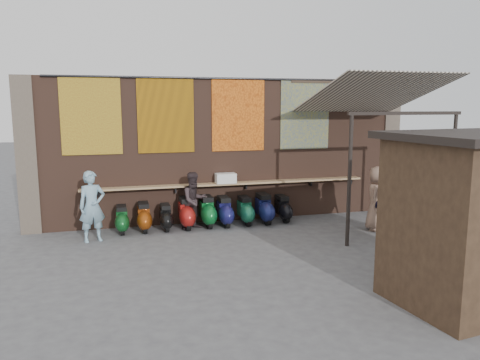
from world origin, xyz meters
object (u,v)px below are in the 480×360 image
Objects in this scene: scooter_stool_6 at (245,211)px; scooter_stool_7 at (264,209)px; scooter_stool_2 at (166,217)px; diner_right at (194,201)px; scooter_stool_5 at (224,212)px; shopper_tan at (377,198)px; shopper_grey at (404,215)px; market_stall at (476,223)px; shopper_navy at (394,203)px; scooter_stool_0 at (122,220)px; scooter_stool_8 at (283,209)px; scooter_stool_4 at (207,211)px; shelf_box at (226,178)px; scooter_stool_3 at (186,213)px; diner_left at (92,206)px; scooter_stool_1 at (144,217)px.

scooter_stool_7 reaches higher than scooter_stool_6.
scooter_stool_7 reaches higher than scooter_stool_2.
diner_right reaches higher than scooter_stool_2.
scooter_stool_5 is 0.49× the size of shopper_tan.
shopper_grey is 0.57× the size of market_stall.
scooter_stool_5 is 4.64m from shopper_grey.
diner_right is 0.98× the size of shopper_grey.
market_stall is at bearing 71.07° from shopper_navy.
diner_right is (0.75, -0.09, 0.43)m from scooter_stool_2.
scooter_stool_0 is at bearing -179.55° from scooter_stool_6.
shopper_tan is (3.15, -1.52, 0.47)m from scooter_stool_6.
scooter_stool_8 is at bearing 1.47° from scooter_stool_5.
scooter_stool_4 is at bearing 3.36° from diner_right.
scooter_stool_0 is 0.27× the size of market_stall.
shelf_box reaches higher than scooter_stool_5.
shopper_grey is at bearing -59.39° from scooter_stool_8.
shelf_box reaches higher than scooter_stool_3.
diner_right is (-0.96, -0.43, -0.50)m from shelf_box.
market_stall reaches higher than shopper_grey.
scooter_stool_0 is 6.94m from shopper_grey.
scooter_stool_6 is at bearing 176.44° from scooter_stool_7.
market_stall is at bearing -74.38° from scooter_stool_7.
diner_right is 6.92m from market_stall.
shopper_navy is (5.20, -2.48, 0.59)m from scooter_stool_2.
shopper_navy reaches higher than shopper_grey.
scooter_stool_8 is 5.18m from diner_left.
scooter_stool_4 is at bearing 1.62° from shopper_grey.
scooter_stool_6 is 0.43× the size of shopper_navy.
scooter_stool_7 is at bearing 0.11° from scooter_stool_2.
shopper_grey reaches higher than scooter_stool_8.
scooter_stool_3 is at bearing 129.33° from diner_right.
scooter_stool_2 is at bearing 119.90° from market_stall.
scooter_stool_5 is 0.49× the size of diner_left.
scooter_stool_1 is at bearing -179.86° from scooter_stool_6.
diner_right is 5.24m from shopper_grey.
scooter_stool_7 is (3.30, -0.03, 0.04)m from scooter_stool_1.
scooter_stool_3 is 0.56× the size of shopper_grey.
shopper_tan is at bearing -25.70° from scooter_stool_6.
market_stall is at bearing -64.73° from scooter_stool_5.
shopper_tan is (2.61, -1.48, 0.44)m from scooter_stool_7.
scooter_stool_4 reaches higher than scooter_stool_6.
diner_right is at bearing -156.84° from scooter_stool_4.
diner_left is (-3.53, -0.90, -0.40)m from shelf_box.
scooter_stool_7 is at bearing -175.98° from scooter_stool_8.
shopper_grey is (5.11, -3.00, 0.44)m from scooter_stool_2.
scooter_stool_1 is 0.56m from scooter_stool_2.
scooter_stool_8 is at bearing 0.19° from scooter_stool_1.
scooter_stool_3 is 0.57× the size of diner_right.
scooter_stool_8 reaches higher than scooter_stool_2.
diner_right reaches higher than scooter_stool_8.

